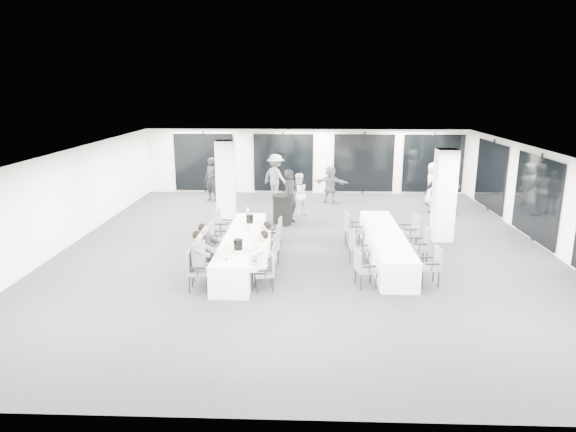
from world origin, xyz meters
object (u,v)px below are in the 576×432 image
(chair_side_left_far, at_px, (351,227))
(chair_side_right_near, at_px, (432,264))
(chair_main_right_near, at_px, (267,270))
(standing_guest_g, at_px, (212,177))
(banquet_table_side, at_px, (385,246))
(chair_main_right_second, at_px, (270,259))
(ice_bucket_near, at_px, (238,244))
(chair_side_left_mid, at_px, (357,246))
(chair_main_left_second, at_px, (201,259))
(banquet_table_main, at_px, (242,249))
(chair_main_right_fourth, at_px, (274,237))
(chair_main_right_mid, at_px, (272,248))
(ice_bucket_far, at_px, (250,219))
(chair_main_left_mid, at_px, (209,247))
(chair_main_left_far, at_px, (221,225))
(chair_main_left_fourth, at_px, (216,236))
(standing_guest_a, at_px, (290,193))
(standing_guest_b, at_px, (298,192))
(chair_main_right_far, at_px, (276,230))
(standing_guest_f, at_px, (330,182))
(standing_guest_e, at_px, (433,181))
(standing_guest_h, at_px, (449,185))
(chair_main_left_near, at_px, (195,268))
(chair_side_left_near, at_px, (363,266))
(chair_side_right_mid, at_px, (421,244))
(cocktail_table, at_px, (282,210))
(standing_guest_c, at_px, (276,174))
(chair_side_right_far, at_px, (410,230))
(standing_guest_d, at_px, (437,189))

(chair_side_left_far, xyz_separation_m, chair_side_right_near, (1.67, -2.96, -0.06))
(chair_main_right_near, relative_size, standing_guest_g, 0.42)
(banquet_table_side, relative_size, chair_main_right_second, 5.71)
(ice_bucket_near, bearing_deg, chair_side_left_mid, 21.25)
(banquet_table_side, xyz_separation_m, chair_main_left_second, (-4.71, -1.76, 0.17))
(chair_main_right_second, bearing_deg, banquet_table_main, 41.61)
(chair_main_right_fourth, bearing_deg, banquet_table_side, -87.41)
(chair_main_right_mid, distance_m, ice_bucket_far, 1.83)
(chair_main_left_mid, xyz_separation_m, ice_bucket_near, (0.89, -0.85, 0.36))
(chair_main_left_far, distance_m, chair_main_right_near, 3.99)
(banquet_table_main, relative_size, chair_main_left_fourth, 5.53)
(standing_guest_a, height_order, standing_guest_b, standing_guest_a)
(chair_main_left_far, bearing_deg, chair_main_right_far, 95.82)
(chair_main_right_far, bearing_deg, standing_guest_f, -11.52)
(chair_side_right_near, bearing_deg, ice_bucket_far, 54.85)
(chair_main_left_second, bearing_deg, chair_side_left_far, 135.84)
(chair_main_right_second, bearing_deg, chair_main_left_far, 35.05)
(chair_main_left_far, distance_m, standing_guest_e, 9.33)
(standing_guest_g, relative_size, standing_guest_h, 0.95)
(banquet_table_main, height_order, chair_main_left_far, chair_main_left_far)
(chair_main_left_near, relative_size, chair_side_left_near, 1.07)
(chair_main_left_mid, height_order, standing_guest_a, standing_guest_a)
(chair_side_right_mid, height_order, standing_guest_f, standing_guest_f)
(standing_guest_b, bearing_deg, cocktail_table, 31.42)
(banquet_table_main, distance_m, standing_guest_h, 9.09)
(chair_main_left_near, bearing_deg, chair_side_right_mid, 104.78)
(standing_guest_a, xyz_separation_m, standing_guest_c, (-0.73, 3.70, 0.02))
(chair_main_left_second, height_order, chair_side_left_far, chair_side_left_far)
(banquet_table_main, distance_m, chair_side_left_mid, 3.06)
(standing_guest_b, bearing_deg, banquet_table_side, 79.69)
(chair_main_right_mid, relative_size, chair_side_left_far, 0.89)
(banquet_table_side, height_order, chair_main_right_mid, chair_main_right_mid)
(chair_side_left_mid, bearing_deg, chair_side_right_far, 113.89)
(chair_side_right_far, relative_size, standing_guest_b, 0.59)
(chair_main_right_far, bearing_deg, chair_side_left_far, -84.09)
(chair_main_left_fourth, distance_m, chair_side_left_mid, 3.95)
(chair_main_left_near, height_order, ice_bucket_far, ice_bucket_far)
(chair_main_left_far, distance_m, standing_guest_f, 6.68)
(banquet_table_main, distance_m, chair_main_left_second, 1.56)
(chair_main_right_fourth, bearing_deg, chair_main_right_near, -172.07)
(banquet_table_side, relative_size, chair_main_left_second, 5.26)
(chair_main_left_fourth, distance_m, standing_guest_a, 4.02)
(chair_main_left_mid, xyz_separation_m, ice_bucket_far, (0.90, 1.65, 0.35))
(chair_main_left_fourth, bearing_deg, standing_guest_b, 156.93)
(chair_main_right_near, bearing_deg, chair_side_right_near, -94.99)
(standing_guest_e, bearing_deg, chair_main_left_second, 142.49)
(chair_main_left_second, height_order, ice_bucket_near, ice_bucket_near)
(standing_guest_c, bearing_deg, chair_side_right_mid, 156.77)
(banquet_table_side, distance_m, standing_guest_d, 5.90)
(standing_guest_c, bearing_deg, chair_main_right_second, 130.99)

